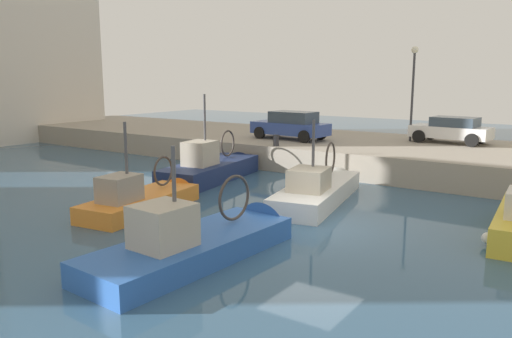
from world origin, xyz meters
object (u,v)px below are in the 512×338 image
object	(u,v)px
fishing_boat_blue	(204,251)
fishing_boat_navy	(214,176)
quay_streetlamp	(413,78)
parked_car_blue	(291,125)
mooring_bollard_north	(276,140)
fishing_boat_white	(320,197)
parked_car_white	(452,130)
fishing_boat_orange	(148,205)

from	to	relation	value
fishing_boat_blue	fishing_boat_navy	world-z (taller)	fishing_boat_navy
quay_streetlamp	parked_car_blue	bearing A→B (deg)	117.74
quay_streetlamp	mooring_bollard_north	bearing A→B (deg)	140.21
fishing_boat_white	parked_car_white	world-z (taller)	fishing_boat_white
parked_car_white	fishing_boat_white	bearing A→B (deg)	168.07
fishing_boat_white	fishing_boat_orange	bearing A→B (deg)	136.46
parked_car_white	mooring_bollard_north	bearing A→B (deg)	131.98
parked_car_blue	mooring_bollard_north	xyz separation A→B (m)	(-2.75, -0.81, -0.48)
fishing_boat_orange	fishing_boat_navy	distance (m)	5.60
fishing_boat_navy	parked_car_white	world-z (taller)	fishing_boat_navy
fishing_boat_blue	parked_car_white	xyz separation A→B (m)	(17.14, -1.83, 1.76)
fishing_boat_blue	mooring_bollard_north	bearing A→B (deg)	23.55
fishing_boat_navy	mooring_bollard_north	bearing A→B (deg)	-20.70
quay_streetlamp	fishing_boat_white	bearing A→B (deg)	179.04
parked_car_blue	fishing_boat_blue	bearing A→B (deg)	-157.83
fishing_boat_orange	parked_car_white	bearing A→B (deg)	-23.81
fishing_boat_orange	quay_streetlamp	world-z (taller)	quay_streetlamp
fishing_boat_blue	parked_car_white	world-z (taller)	fishing_boat_blue
parked_car_blue	parked_car_white	bearing A→B (deg)	-66.48
fishing_boat_orange	parked_car_white	distance (m)	16.13
fishing_boat_orange	fishing_boat_white	size ratio (longest dim) A/B	0.80
fishing_boat_white	mooring_bollard_north	distance (m)	6.27
parked_car_blue	fishing_boat_white	bearing A→B (deg)	-142.03
fishing_boat_navy	quay_streetlamp	bearing A→B (deg)	-33.69
fishing_boat_white	fishing_boat_navy	xyz separation A→B (m)	(0.85, 5.77, 0.02)
fishing_boat_blue	parked_car_blue	world-z (taller)	fishing_boat_blue
fishing_boat_orange	fishing_boat_blue	world-z (taller)	fishing_boat_orange
parked_car_blue	mooring_bollard_north	distance (m)	2.91
fishing_boat_orange	quay_streetlamp	size ratio (longest dim) A/B	1.17
fishing_boat_white	quay_streetlamp	world-z (taller)	quay_streetlamp
fishing_boat_orange	parked_car_blue	xyz separation A→B (m)	(11.42, 1.01, 1.84)
fishing_boat_blue	fishing_boat_navy	bearing A→B (deg)	37.66
parked_car_white	parked_car_blue	bearing A→B (deg)	113.52
fishing_boat_blue	parked_car_white	distance (m)	17.32
fishing_boat_orange	fishing_boat_navy	world-z (taller)	fishing_boat_navy
fishing_boat_navy	quay_streetlamp	distance (m)	11.54
fishing_boat_orange	fishing_boat_blue	xyz separation A→B (m)	(-2.46, -4.65, 0.00)
fishing_boat_white	parked_car_white	distance (m)	10.48
fishing_boat_navy	mooring_bollard_north	xyz separation A→B (m)	(3.25, -1.23, 1.35)
fishing_boat_navy	parked_car_blue	size ratio (longest dim) A/B	1.57
parked_car_white	quay_streetlamp	size ratio (longest dim) A/B	0.81
fishing_boat_navy	parked_car_blue	bearing A→B (deg)	-4.04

